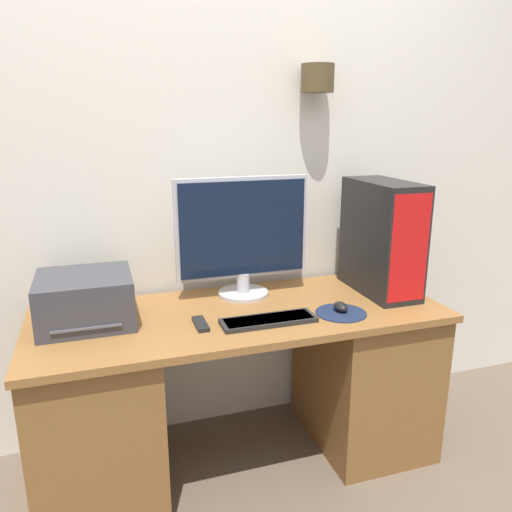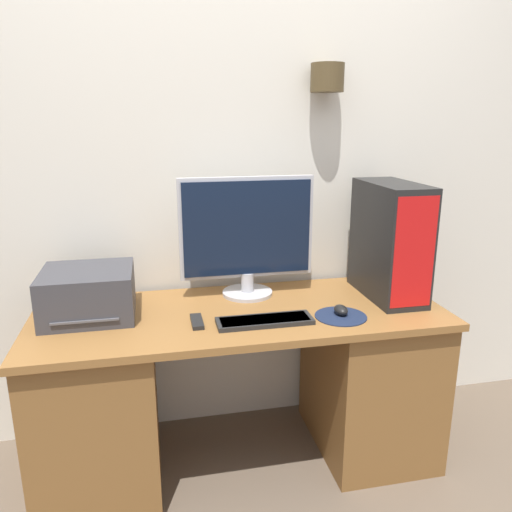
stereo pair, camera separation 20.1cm
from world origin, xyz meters
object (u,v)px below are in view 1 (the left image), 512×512
object	(u,v)px
mouse	(341,307)
computer_tower	(382,238)
remote_control	(201,324)
monitor	(243,234)
keyboard	(268,320)
printer	(85,299)

from	to	relation	value
mouse	computer_tower	size ratio (longest dim) A/B	0.15
computer_tower	remote_control	size ratio (longest dim) A/B	3.73
monitor	computer_tower	xyz separation A→B (m)	(0.61, -0.15, -0.03)
remote_control	keyboard	bearing A→B (deg)	-11.24
computer_tower	printer	bearing A→B (deg)	178.61
mouse	keyboard	bearing A→B (deg)	-177.63
mouse	printer	world-z (taller)	printer
computer_tower	remote_control	xyz separation A→B (m)	(-0.86, -0.14, -0.24)
keyboard	printer	distance (m)	0.71
keyboard	remote_control	distance (m)	0.26
mouse	remote_control	size ratio (longest dim) A/B	0.58
keyboard	printer	size ratio (longest dim) A/B	1.07
keyboard	remote_control	xyz separation A→B (m)	(-0.26, 0.05, -0.00)
monitor	keyboard	world-z (taller)	monitor
keyboard	computer_tower	world-z (taller)	computer_tower
printer	remote_control	size ratio (longest dim) A/B	2.60
mouse	printer	size ratio (longest dim) A/B	0.22
computer_tower	remote_control	world-z (taller)	computer_tower
monitor	computer_tower	bearing A→B (deg)	-13.55
keyboard	computer_tower	size ratio (longest dim) A/B	0.74
mouse	remote_control	xyz separation A→B (m)	(-0.58, 0.04, -0.01)
monitor	mouse	bearing A→B (deg)	-45.20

